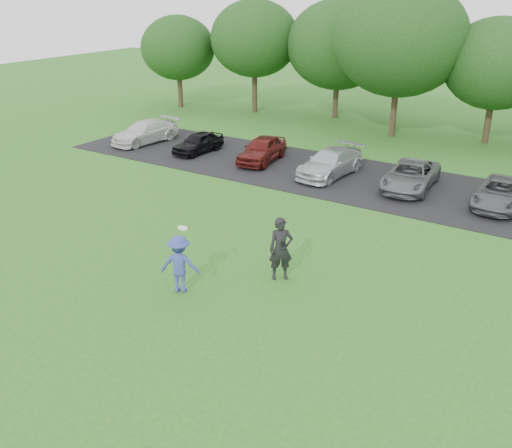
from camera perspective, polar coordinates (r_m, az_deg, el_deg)
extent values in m
plane|color=#26641C|center=(16.24, -6.71, -8.33)|extent=(100.00, 100.00, 0.00)
cube|color=black|center=(26.61, 11.07, 4.22)|extent=(32.00, 6.50, 0.03)
imported|color=#37459D|center=(16.68, -7.65, -3.99)|extent=(1.32, 1.09, 1.77)
cylinder|color=white|center=(15.95, -7.34, -0.42)|extent=(0.27, 0.27, 0.10)
imported|color=black|center=(17.21, 2.50, -2.51)|extent=(0.86, 0.83, 1.99)
cube|color=black|center=(16.86, 2.74, -1.98)|extent=(0.17, 0.17, 0.10)
imported|color=silver|center=(33.08, -11.04, 9.02)|extent=(2.24, 4.32, 1.20)
imported|color=black|center=(30.66, -5.80, 8.12)|extent=(1.49, 3.26, 1.08)
imported|color=#561512|center=(28.88, 0.60, 7.48)|extent=(1.96, 3.86, 1.26)
imported|color=#BBBDC3|center=(26.96, 7.43, 6.09)|extent=(2.07, 4.31, 1.21)
imported|color=slate|center=(25.91, 15.20, 4.70)|extent=(2.21, 4.28, 1.15)
imported|color=#525559|center=(25.05, 23.36, 2.87)|extent=(1.93, 3.98, 1.09)
cylinder|color=#38281C|center=(42.64, -7.59, 12.99)|extent=(0.36, 0.36, 2.20)
ellipsoid|color=#214C19|center=(42.22, -7.81, 17.06)|extent=(5.20, 5.20, 4.42)
cylinder|color=#38281C|center=(40.50, -0.13, 13.01)|extent=(0.36, 0.36, 2.70)
ellipsoid|color=#214C19|center=(40.03, -0.14, 18.06)|extent=(5.94, 5.94, 5.05)
cylinder|color=#38281C|center=(39.16, 7.96, 12.08)|extent=(0.36, 0.36, 2.20)
ellipsoid|color=#214C19|center=(38.65, 8.26, 17.33)|extent=(6.68, 6.68, 5.68)
cylinder|color=#38281C|center=(34.75, 13.58, 10.70)|extent=(0.36, 0.36, 2.70)
ellipsoid|color=#214C19|center=(34.15, 14.25, 17.47)|extent=(7.42, 7.42, 6.31)
cylinder|color=#38281C|center=(34.91, 22.15, 9.29)|extent=(0.36, 0.36, 2.20)
ellipsoid|color=#214C19|center=(34.37, 22.98, 14.54)|extent=(5.76, 5.76, 4.90)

